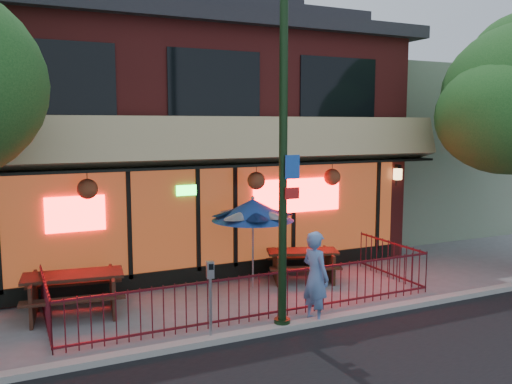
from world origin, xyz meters
The scene contains 11 objects.
ground centered at (0.00, 0.00, 0.00)m, with size 80.00×80.00×0.00m, color gray.
curb centered at (0.00, -0.50, 0.06)m, with size 80.00×0.25×0.12m, color #999993.
restaurant_building centered at (0.00, 7.11, 4.13)m, with size 12.96×9.49×8.05m.
neighbor_building centered at (9.00, 7.70, 3.00)m, with size 6.00×7.00×6.00m, color slate.
patio_fence centered at (0.00, 0.50, 0.63)m, with size 8.44×2.62×1.00m.
street_light centered at (0.00, -0.40, 3.15)m, with size 0.43×0.32×7.00m.
picnic_table_left centered at (-3.60, 2.22, 0.57)m, with size 2.22×1.82×0.87m.
picnic_table_right centered at (2.07, 2.40, 0.50)m, with size 2.17×1.92×0.77m.
patio_umbrella centered at (0.60, 2.27, 1.95)m, with size 1.99×2.00×2.28m.
pedestrian centered at (0.78, -0.35, 0.94)m, with size 0.69×0.45×1.88m, color #5D7FBA.
parking_meter_near centered at (-1.49, -0.40, 1.03)m, with size 0.15×0.13×1.52m.
Camera 1 is at (-4.81, -9.46, 4.00)m, focal length 38.00 mm.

